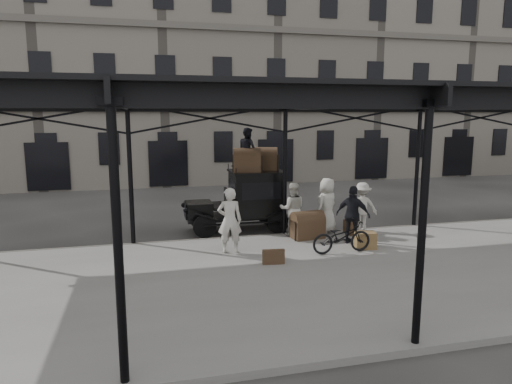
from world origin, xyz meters
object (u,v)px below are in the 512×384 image
porter_official (353,215)px  bicycle (342,237)px  taxi (248,198)px  steamer_trunk_roof_near (247,162)px  steamer_trunk_platform (307,227)px  porter_left (230,220)px

porter_official → bicycle: 1.18m
taxi → porter_official: bearing=-48.4°
steamer_trunk_roof_near → steamer_trunk_platform: steamer_trunk_roof_near is taller
taxi → porter_left: (-1.25, -3.02, -0.08)m
porter_official → steamer_trunk_platform: (-1.15, 0.96, -0.54)m
steamer_trunk_roof_near → porter_left: bearing=-99.4°
porter_official → steamer_trunk_platform: size_ratio=1.78×
porter_left → steamer_trunk_platform: bearing=-151.6°
porter_official → steamer_trunk_roof_near: size_ratio=1.93×
porter_left → porter_official: size_ratio=1.06×
taxi → steamer_trunk_platform: size_ratio=3.53×
porter_left → steamer_trunk_roof_near: size_ratio=2.04×
porter_left → bicycle: bearing=175.0°
steamer_trunk_roof_near → porter_official: bearing=-31.7°
taxi → porter_left: size_ratio=1.88×
steamer_trunk_roof_near → steamer_trunk_platform: 3.14m
taxi → porter_official: (2.68, -3.02, -0.14)m
bicycle → steamer_trunk_roof_near: size_ratio=1.92×
porter_left → bicycle: size_ratio=1.06×
porter_left → taxi: bearing=-103.2°
bicycle → steamer_trunk_platform: 1.82m
taxi → bicycle: size_ratio=2.00×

